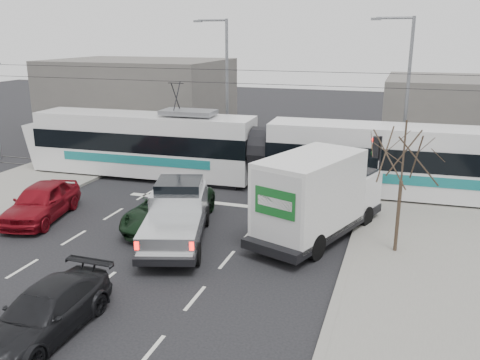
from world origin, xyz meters
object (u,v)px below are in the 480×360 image
(street_lamp_near, at_px, (404,88))
(green_car, at_px, (169,208))
(bare_tree, at_px, (403,157))
(traffic_signal, at_px, (377,158))
(silver_pickup, at_px, (177,213))
(box_truck, at_px, (318,197))
(dark_car, at_px, (45,312))
(street_lamp_far, at_px, (224,80))
(tram, at_px, (260,151))
(navy_pickup, at_px, (310,181))
(red_car, at_px, (41,201))

(street_lamp_near, distance_m, green_car, 15.30)
(bare_tree, distance_m, traffic_signal, 4.28)
(silver_pickup, distance_m, green_car, 1.73)
(box_truck, xyz_separation_m, dark_car, (-5.89, -9.33, -1.08))
(bare_tree, relative_size, green_car, 0.89)
(silver_pickup, height_order, dark_car, silver_pickup)
(street_lamp_near, bearing_deg, street_lamp_far, 170.13)
(tram, bearing_deg, dark_car, -98.23)
(dark_car, bearing_deg, green_car, 93.20)
(navy_pickup, bearing_deg, traffic_signal, -30.03)
(traffic_signal, height_order, red_car, traffic_signal)
(bare_tree, xyz_separation_m, street_lamp_near, (-0.29, 11.50, 1.32))
(traffic_signal, distance_m, silver_pickup, 9.17)
(silver_pickup, bearing_deg, tram, 65.30)
(street_lamp_far, xyz_separation_m, silver_pickup, (3.33, -14.77, -3.98))
(traffic_signal, relative_size, street_lamp_far, 0.40)
(bare_tree, distance_m, green_car, 9.95)
(bare_tree, xyz_separation_m, silver_pickup, (-8.46, -1.27, -2.66))
(green_car, height_order, red_car, red_car)
(street_lamp_far, bearing_deg, traffic_signal, -41.72)
(box_truck, distance_m, dark_car, 11.09)
(green_car, bearing_deg, silver_pickup, -54.67)
(bare_tree, xyz_separation_m, red_car, (-15.28, -1.05, -2.96))
(green_car, distance_m, dark_car, 8.72)
(navy_pickup, bearing_deg, green_car, -154.33)
(tram, relative_size, silver_pickup, 4.07)
(traffic_signal, distance_m, red_car, 15.14)
(tram, bearing_deg, street_lamp_near, 30.07)
(navy_pickup, xyz_separation_m, dark_car, (-4.82, -13.40, -0.53))
(box_truck, bearing_deg, dark_car, -102.22)
(bare_tree, relative_size, street_lamp_far, 0.56)
(box_truck, bearing_deg, silver_pickup, -139.59)
(silver_pickup, relative_size, red_car, 1.36)
(bare_tree, distance_m, tram, 10.36)
(bare_tree, relative_size, navy_pickup, 0.81)
(street_lamp_far, bearing_deg, green_car, -80.28)
(street_lamp_far, height_order, navy_pickup, street_lamp_far)
(box_truck, distance_m, red_car, 12.29)
(street_lamp_far, distance_m, navy_pickup, 12.20)
(bare_tree, height_order, tram, tram)
(street_lamp_near, xyz_separation_m, navy_pickup, (-3.93, -6.73, -3.91))
(street_lamp_near, distance_m, red_car, 20.01)
(navy_pickup, xyz_separation_m, red_car, (-11.06, -5.82, -0.37))
(street_lamp_far, bearing_deg, dark_car, -82.94)
(street_lamp_near, distance_m, silver_pickup, 15.67)
(green_car, bearing_deg, box_truck, 3.60)
(street_lamp_near, height_order, dark_car, street_lamp_near)
(traffic_signal, bearing_deg, navy_pickup, 165.99)
(silver_pickup, distance_m, navy_pickup, 7.38)
(bare_tree, distance_m, red_car, 15.60)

